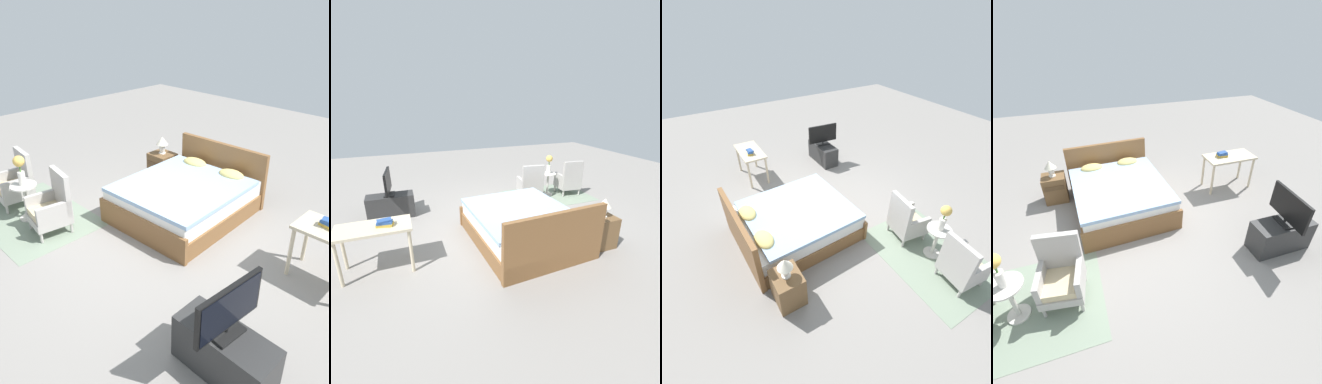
# 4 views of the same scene
# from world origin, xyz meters

# --- Properties ---
(ground_plane) EXTENTS (16.00, 16.00, 0.00)m
(ground_plane) POSITION_xyz_m (0.00, 0.00, 0.00)
(ground_plane) COLOR gray
(floor_rug) EXTENTS (2.10, 1.50, 0.01)m
(floor_rug) POSITION_xyz_m (-1.86, -0.91, 0.00)
(floor_rug) COLOR gray
(floor_rug) RESTS_ON ground_plane
(bed) EXTENTS (1.81, 2.14, 0.96)m
(bed) POSITION_xyz_m (-0.18, 0.92, 0.30)
(bed) COLOR brown
(bed) RESTS_ON ground_plane
(armchair_by_window_right) EXTENTS (0.61, 0.61, 0.92)m
(armchair_by_window_right) POSITION_xyz_m (-1.27, -0.85, 0.38)
(armchair_by_window_right) COLOR #ADA8A3
(armchair_by_window_right) RESTS_ON floor_rug
(side_table) EXTENTS (0.40, 0.40, 0.60)m
(side_table) POSITION_xyz_m (-1.86, -0.98, 0.37)
(side_table) COLOR beige
(side_table) RESTS_ON ground_plane
(flower_vase) EXTENTS (0.17, 0.17, 0.48)m
(flower_vase) POSITION_xyz_m (-1.86, -0.98, 0.89)
(flower_vase) COLOR silver
(flower_vase) RESTS_ON side_table
(nightstand) EXTENTS (0.44, 0.41, 0.55)m
(nightstand) POSITION_xyz_m (-1.36, 1.53, 0.28)
(nightstand) COLOR brown
(nightstand) RESTS_ON ground_plane
(table_lamp) EXTENTS (0.22, 0.22, 0.33)m
(table_lamp) POSITION_xyz_m (-1.36, 1.53, 0.77)
(table_lamp) COLOR silver
(table_lamp) RESTS_ON nightstand
(tv_stand) EXTENTS (0.96, 0.40, 0.50)m
(tv_stand) POSITION_xyz_m (2.03, -1.02, 0.25)
(tv_stand) COLOR #2D2D2D
(tv_stand) RESTS_ON ground_plane
(tv_flatscreen) EXTENTS (0.23, 0.78, 0.53)m
(tv_flatscreen) POSITION_xyz_m (2.03, -1.02, 0.78)
(tv_flatscreen) COLOR black
(tv_flatscreen) RESTS_ON tv_stand
(vanity_desk) EXTENTS (1.04, 0.52, 0.73)m
(vanity_desk) POSITION_xyz_m (2.21, 0.90, 0.62)
(vanity_desk) COLOR beige
(vanity_desk) RESTS_ON ground_plane
(book_stack) EXTENTS (0.24, 0.18, 0.10)m
(book_stack) POSITION_xyz_m (2.05, 0.94, 0.78)
(book_stack) COLOR #B79333
(book_stack) RESTS_ON vanity_desk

